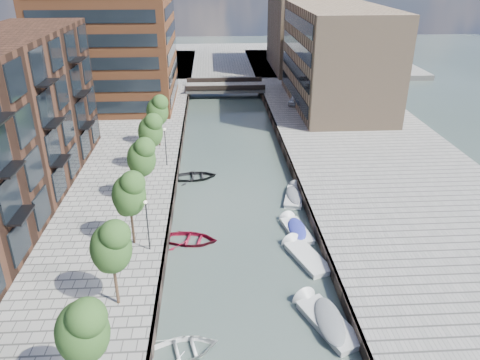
{
  "coord_description": "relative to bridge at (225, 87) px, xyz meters",
  "views": [
    {
      "loc": [
        -2.23,
        -5.99,
        20.69
      ],
      "look_at": [
        0.0,
        30.5,
        3.5
      ],
      "focal_mm": 35.0,
      "sensor_mm": 36.0,
      "label": 1
    }
  ],
  "objects": [
    {
      "name": "tree_4",
      "position": [
        -8.5,
        -40.0,
        3.92
      ],
      "size": [
        2.5,
        2.5,
        5.95
      ],
      "color": "#382619",
      "rests_on": "quay_left"
    },
    {
      "name": "lamp_1",
      "position": [
        -7.2,
        -48.0,
        2.12
      ],
      "size": [
        0.24,
        0.24,
        4.12
      ],
      "color": "black",
      "rests_on": "quay_left"
    },
    {
      "name": "tree_5",
      "position": [
        -8.5,
        -33.0,
        3.92
      ],
      "size": [
        2.5,
        2.5,
        5.95
      ],
      "color": "#382619",
      "rests_on": "quay_left"
    },
    {
      "name": "quay_wall_left",
      "position": [
        -6.1,
        -32.0,
        -0.89
      ],
      "size": [
        0.25,
        140.0,
        1.0
      ],
      "primitive_type": "cube",
      "color": "#332823",
      "rests_on": "ground"
    },
    {
      "name": "tree_3",
      "position": [
        -8.5,
        -47.0,
        3.92
      ],
      "size": [
        2.5,
        2.5,
        5.95
      ],
      "color": "#382619",
      "rests_on": "quay_left"
    },
    {
      "name": "tan_block_far",
      "position": [
        16.0,
        16.0,
        7.61
      ],
      "size": [
        12.0,
        20.0,
        16.0
      ],
      "primitive_type": "cube",
      "color": "#8C7156",
      "rests_on": "quay_right"
    },
    {
      "name": "sloop_4",
      "position": [
        -4.2,
        -33.41,
        -1.39
      ],
      "size": [
        4.85,
        3.72,
        0.94
      ],
      "primitive_type": "imported",
      "rotation": [
        0.0,
        0.0,
        1.68
      ],
      "color": "black",
      "rests_on": "ground"
    },
    {
      "name": "tree_6",
      "position": [
        -8.5,
        -26.0,
        3.92
      ],
      "size": [
        2.5,
        2.5,
        5.95
      ],
      "color": "#382619",
      "rests_on": "quay_left"
    },
    {
      "name": "tree_2",
      "position": [
        -8.5,
        -54.0,
        3.92
      ],
      "size": [
        2.5,
        2.5,
        5.95
      ],
      "color": "#382619",
      "rests_on": "quay_left"
    },
    {
      "name": "motorboat_1",
      "position": [
        4.49,
        -55.42,
        -1.17
      ],
      "size": [
        3.72,
        5.65,
        1.79
      ],
      "color": "beige",
      "rests_on": "ground"
    },
    {
      "name": "water",
      "position": [
        0.0,
        -32.0,
        -1.39
      ],
      "size": [
        300.0,
        300.0,
        0.0
      ],
      "primitive_type": "plane",
      "color": "#38473F",
      "rests_on": "ground"
    },
    {
      "name": "quay_wall_right",
      "position": [
        6.1,
        -32.0,
        -0.89
      ],
      "size": [
        0.25,
        140.0,
        1.0
      ],
      "primitive_type": "cube",
      "color": "#332823",
      "rests_on": "ground"
    },
    {
      "name": "tan_block_near",
      "position": [
        16.0,
        -10.0,
        6.61
      ],
      "size": [
        12.0,
        25.0,
        14.0
      ],
      "primitive_type": "cube",
      "color": "#8C7156",
      "rests_on": "quay_right"
    },
    {
      "name": "motorboat_3",
      "position": [
        4.49,
        -44.36,
        -1.21
      ],
      "size": [
        2.36,
        4.7,
        1.5
      ],
      "color": "white",
      "rests_on": "ground"
    },
    {
      "name": "tree_1",
      "position": [
        -8.5,
        -61.0,
        3.92
      ],
      "size": [
        2.5,
        2.5,
        5.95
      ],
      "color": "#382619",
      "rests_on": "quay_left"
    },
    {
      "name": "car",
      "position": [
        10.3,
        -9.69,
        0.31
      ],
      "size": [
        2.92,
        4.4,
        1.39
      ],
      "primitive_type": "imported",
      "rotation": [
        0.0,
        0.0,
        -0.34
      ],
      "color": "silver",
      "rests_on": "quay_right"
    },
    {
      "name": "quay_right",
      "position": [
        16.0,
        -32.0,
        -0.89
      ],
      "size": [
        20.0,
        140.0,
        1.0
      ],
      "primitive_type": "cube",
      "color": "gray",
      "rests_on": "ground"
    },
    {
      "name": "sloop_2",
      "position": [
        -4.26,
        -45.6,
        -1.39
      ],
      "size": [
        4.9,
        3.9,
        0.91
      ],
      "primitive_type": "imported",
      "rotation": [
        0.0,
        0.0,
        1.38
      ],
      "color": "maroon",
      "rests_on": "ground"
    },
    {
      "name": "motorboat_4",
      "position": [
        5.48,
        -38.22,
        -1.2
      ],
      "size": [
        2.67,
        4.93,
        1.56
      ],
      "color": "silver",
      "rests_on": "ground"
    },
    {
      "name": "bridge",
      "position": [
        0.0,
        0.0,
        0.0
      ],
      "size": [
        13.0,
        6.0,
        1.3
      ],
      "color": "gray",
      "rests_on": "ground"
    },
    {
      "name": "far_closure",
      "position": [
        0.0,
        28.0,
        -0.89
      ],
      "size": [
        80.0,
        40.0,
        1.0
      ],
      "primitive_type": "cube",
      "color": "gray",
      "rests_on": "ground"
    },
    {
      "name": "motorboat_2",
      "position": [
        4.49,
        -48.15,
        -1.29
      ],
      "size": [
        3.28,
        5.28,
        1.66
      ],
      "color": "silver",
      "rests_on": "ground"
    },
    {
      "name": "sloop_3",
      "position": [
        -4.37,
        -57.53,
        -1.39
      ],
      "size": [
        5.05,
        4.14,
        0.91
      ],
      "primitive_type": "imported",
      "rotation": [
        0.0,
        0.0,
        1.82
      ],
      "color": "white",
      "rests_on": "ground"
    },
    {
      "name": "lamp_2",
      "position": [
        -7.2,
        -32.0,
        2.12
      ],
      "size": [
        0.24,
        0.24,
        4.12
      ],
      "color": "black",
      "rests_on": "quay_left"
    }
  ]
}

